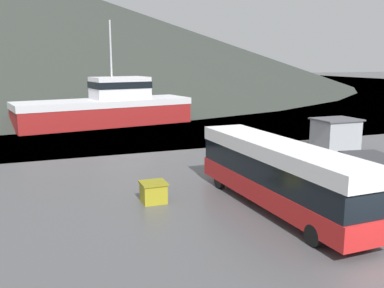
% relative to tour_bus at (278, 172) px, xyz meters
% --- Properties ---
extents(water_surface, '(240.00, 240.00, 0.00)m').
position_rel_tour_bus_xyz_m(water_surface, '(0.18, 134.94, -1.86)').
color(water_surface, '#475B6B').
rests_on(water_surface, ground).
extents(tour_bus, '(2.73, 12.13, 3.31)m').
position_rel_tour_bus_xyz_m(tour_bus, '(0.00, 0.00, 0.00)').
color(tour_bus, red).
rests_on(tour_bus, ground).
extents(delivery_van, '(3.19, 6.14, 2.33)m').
position_rel_tour_bus_xyz_m(delivery_van, '(5.39, -0.40, -0.62)').
color(delivery_van, '#2D2D33').
rests_on(delivery_van, ground).
extents(fishing_boat, '(20.05, 8.70, 11.49)m').
position_rel_tour_bus_xyz_m(fishing_boat, '(-2.88, 30.84, 0.22)').
color(fishing_boat, maroon).
rests_on(fishing_boat, water_surface).
extents(storage_bin, '(1.32, 1.23, 1.09)m').
position_rel_tour_bus_xyz_m(storage_bin, '(-5.38, 3.12, -1.31)').
color(storage_bin, olive).
rests_on(storage_bin, ground).
extents(dock_kiosk, '(3.47, 2.82, 2.56)m').
position_rel_tour_bus_xyz_m(dock_kiosk, '(12.11, 10.59, -0.57)').
color(dock_kiosk, '#93999E').
rests_on(dock_kiosk, ground).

